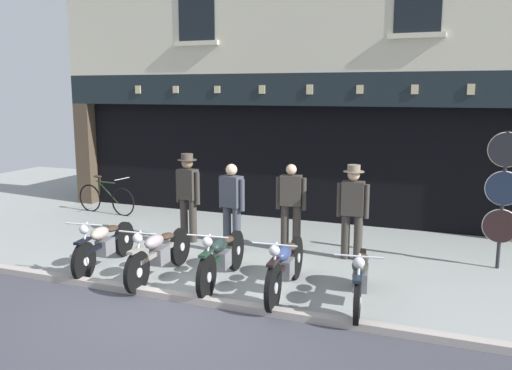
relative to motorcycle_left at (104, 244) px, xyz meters
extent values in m
cube|color=gray|center=(1.78, 4.12, -0.46)|extent=(23.46, 10.00, 0.08)
cube|color=#ABA099|center=(1.78, -0.80, -0.41)|extent=(23.46, 0.16, 0.18)
cube|color=black|center=(1.78, 6.42, 0.88)|extent=(10.54, 4.00, 2.60)
cube|color=#4C3D2D|center=(-3.73, 4.30, 0.88)|extent=(0.44, 0.36, 2.60)
cube|color=black|center=(1.78, 4.67, 1.01)|extent=(10.08, 0.03, 2.18)
cube|color=black|center=(1.78, 4.24, 2.53)|extent=(11.46, 0.24, 0.70)
cube|color=#C6B789|center=(-1.96, 4.10, 2.53)|extent=(0.14, 0.03, 0.19)
cube|color=#C6B789|center=(-0.92, 4.10, 2.53)|extent=(0.14, 0.03, 0.17)
cube|color=#C6B789|center=(0.16, 4.10, 2.53)|extent=(0.14, 0.03, 0.16)
cube|color=#C6B789|center=(1.25, 4.10, 2.53)|extent=(0.14, 0.03, 0.19)
cube|color=#C6B789|center=(2.33, 4.10, 2.53)|extent=(0.14, 0.03, 0.21)
cube|color=#C6B789|center=(3.40, 4.10, 2.53)|extent=(0.14, 0.03, 0.18)
cube|color=#C6B789|center=(4.49, 4.10, 2.53)|extent=(0.14, 0.03, 0.19)
cube|color=#C6B789|center=(5.53, 4.10, 2.53)|extent=(0.14, 0.03, 0.21)
cube|color=beige|center=(1.78, 4.32, 4.27)|extent=(11.46, 0.40, 2.77)
cube|color=black|center=(-0.34, 4.11, 4.27)|extent=(0.90, 0.02, 1.30)
cube|color=beige|center=(-0.34, 4.07, 3.57)|extent=(1.10, 0.12, 0.10)
cube|color=beige|center=(4.47, 4.07, 3.57)|extent=(1.10, 0.12, 0.10)
cylinder|color=black|center=(0.08, -0.63, -0.11)|extent=(0.15, 0.62, 0.62)
cylinder|color=silver|center=(0.08, -0.63, -0.11)|extent=(0.12, 0.15, 0.14)
cylinder|color=black|center=(-0.09, 0.68, -0.11)|extent=(0.16, 0.62, 0.62)
cylinder|color=silver|center=(-0.09, 0.68, -0.11)|extent=(0.13, 0.15, 0.14)
cube|color=black|center=(0.00, 0.02, 0.01)|extent=(0.22, 1.21, 0.07)
cube|color=slate|center=(0.00, 0.02, -0.06)|extent=(0.24, 0.34, 0.26)
ellipsoid|color=#AE9D8F|center=(0.02, -0.13, 0.21)|extent=(0.28, 0.48, 0.20)
ellipsoid|color=#38281E|center=(-0.03, 0.26, 0.19)|extent=(0.24, 0.32, 0.10)
cube|color=black|center=(0.08, -0.63, 0.22)|extent=(0.15, 0.37, 0.04)
sphere|color=silver|center=(0.07, -0.57, 0.39)|extent=(0.15, 0.15, 0.15)
cylinder|color=silver|center=(0.07, -0.57, 0.47)|extent=(0.62, 0.10, 0.02)
cylinder|color=silver|center=(0.08, -0.59, 0.18)|extent=(0.07, 0.25, 0.61)
cylinder|color=black|center=(1.15, -0.78, -0.10)|extent=(0.10, 0.63, 0.63)
cylinder|color=silver|center=(1.15, -0.78, -0.10)|extent=(0.11, 0.14, 0.14)
cylinder|color=black|center=(1.09, 0.60, -0.10)|extent=(0.11, 0.63, 0.63)
cylinder|color=silver|center=(1.09, 0.60, -0.10)|extent=(0.12, 0.14, 0.14)
cube|color=gray|center=(1.12, -0.09, 0.02)|extent=(0.13, 1.27, 0.07)
cube|color=slate|center=(1.12, -0.09, -0.05)|extent=(0.21, 0.33, 0.26)
ellipsoid|color=gray|center=(1.13, -0.26, 0.22)|extent=(0.24, 0.47, 0.20)
ellipsoid|color=#38281E|center=(1.11, 0.16, 0.20)|extent=(0.21, 0.31, 0.10)
cube|color=gray|center=(1.15, -0.78, 0.24)|extent=(0.12, 0.36, 0.04)
sphere|color=silver|center=(1.15, -0.72, 0.40)|extent=(0.15, 0.15, 0.15)
cylinder|color=silver|center=(1.15, -0.72, 0.48)|extent=(0.62, 0.05, 0.02)
cylinder|color=silver|center=(1.15, -0.74, 0.19)|extent=(0.05, 0.23, 0.62)
cylinder|color=black|center=(2.20, -0.62, -0.09)|extent=(0.13, 0.66, 0.65)
cylinder|color=silver|center=(2.20, -0.62, -0.09)|extent=(0.11, 0.15, 0.14)
cylinder|color=black|center=(2.07, 0.72, -0.09)|extent=(0.14, 0.66, 0.65)
cylinder|color=silver|center=(2.07, 0.72, -0.09)|extent=(0.12, 0.15, 0.14)
cube|color=#193223|center=(2.14, 0.05, 0.03)|extent=(0.19, 1.24, 0.07)
cube|color=slate|center=(2.14, 0.05, -0.04)|extent=(0.23, 0.34, 0.26)
ellipsoid|color=#1C2926|center=(2.15, -0.11, 0.23)|extent=(0.26, 0.48, 0.20)
ellipsoid|color=#38281E|center=(2.11, 0.29, 0.21)|extent=(0.23, 0.32, 0.10)
cube|color=#193223|center=(2.20, -0.62, 0.26)|extent=(0.13, 0.37, 0.04)
sphere|color=silver|center=(2.20, -0.56, 0.41)|extent=(0.15, 0.15, 0.15)
cylinder|color=silver|center=(2.20, -0.56, 0.49)|extent=(0.62, 0.08, 0.02)
cylinder|color=silver|center=(2.20, -0.58, 0.20)|extent=(0.06, 0.27, 0.61)
cylinder|color=black|center=(3.23, -0.70, -0.08)|extent=(0.12, 0.68, 0.67)
cylinder|color=silver|center=(3.23, -0.70, -0.08)|extent=(0.11, 0.16, 0.15)
cylinder|color=black|center=(3.13, 0.67, -0.08)|extent=(0.13, 0.68, 0.67)
cylinder|color=silver|center=(3.13, 0.67, -0.08)|extent=(0.12, 0.16, 0.15)
cube|color=black|center=(3.18, -0.02, 0.04)|extent=(0.16, 1.26, 0.07)
cube|color=slate|center=(3.18, -0.02, -0.03)|extent=(0.22, 0.33, 0.26)
ellipsoid|color=navy|center=(3.19, -0.18, 0.24)|extent=(0.25, 0.48, 0.20)
ellipsoid|color=#38281E|center=(3.16, 0.23, 0.22)|extent=(0.22, 0.31, 0.10)
cube|color=black|center=(3.23, -0.70, 0.28)|extent=(0.13, 0.37, 0.04)
sphere|color=silver|center=(3.23, -0.64, 0.42)|extent=(0.15, 0.15, 0.15)
cylinder|color=silver|center=(3.23, -0.64, 0.50)|extent=(0.62, 0.07, 0.02)
cylinder|color=silver|center=(3.23, -0.66, 0.21)|extent=(0.06, 0.26, 0.61)
cylinder|color=black|center=(4.36, -0.69, -0.11)|extent=(0.15, 0.61, 0.61)
cylinder|color=silver|center=(4.36, -0.69, -0.11)|extent=(0.12, 0.15, 0.13)
cylinder|color=black|center=(4.18, 0.61, -0.11)|extent=(0.16, 0.61, 0.61)
cylinder|color=silver|center=(4.18, 0.61, -0.11)|extent=(0.13, 0.15, 0.13)
cube|color=black|center=(4.27, -0.04, 0.01)|extent=(0.23, 1.21, 0.07)
cube|color=slate|center=(4.27, -0.04, -0.06)|extent=(0.24, 0.34, 0.26)
ellipsoid|color=#272A21|center=(4.29, -0.20, 0.21)|extent=(0.28, 0.48, 0.20)
ellipsoid|color=#38281E|center=(4.24, 0.19, 0.19)|extent=(0.24, 0.32, 0.10)
cube|color=black|center=(4.36, -0.69, 0.21)|extent=(0.15, 0.37, 0.04)
sphere|color=silver|center=(4.35, -0.64, 0.39)|extent=(0.15, 0.15, 0.15)
cylinder|color=silver|center=(4.35, -0.64, 0.47)|extent=(0.62, 0.10, 0.02)
cylinder|color=silver|center=(4.35, -0.66, 0.18)|extent=(0.07, 0.29, 0.60)
cylinder|color=#38332D|center=(0.64, 1.93, 0.02)|extent=(0.15, 0.15, 0.86)
cylinder|color=#38332D|center=(0.42, 1.96, 0.02)|extent=(0.15, 0.15, 0.86)
cube|color=#38332D|center=(0.53, 1.94, 0.72)|extent=(0.41, 0.28, 0.59)
cube|color=silver|center=(0.55, 2.06, 0.79)|extent=(0.14, 0.04, 0.33)
cube|color=brown|center=(0.55, 2.07, 0.78)|extent=(0.05, 0.02, 0.31)
cylinder|color=#38332D|center=(0.76, 1.90, 0.66)|extent=(0.09, 0.09, 0.63)
cylinder|color=#38332D|center=(0.30, 1.99, 0.66)|extent=(0.09, 0.09, 0.63)
sphere|color=#9E7A5B|center=(0.53, 1.94, 1.14)|extent=(0.22, 0.22, 0.22)
cylinder|color=#4C4238|center=(0.53, 1.94, 1.20)|extent=(0.37, 0.37, 0.01)
cylinder|color=#4C4238|center=(0.53, 1.94, 1.26)|extent=(0.23, 0.23, 0.12)
cylinder|color=#3D424C|center=(1.76, 1.49, 0.03)|extent=(0.15, 0.15, 0.89)
cylinder|color=#3D424C|center=(1.54, 1.54, 0.03)|extent=(0.15, 0.15, 0.89)
cube|color=#3D424C|center=(1.65, 1.52, 0.73)|extent=(0.42, 0.31, 0.56)
cube|color=silver|center=(1.68, 1.63, 0.80)|extent=(0.14, 0.05, 0.31)
cube|color=black|center=(1.68, 1.64, 0.79)|extent=(0.05, 0.02, 0.29)
cylinder|color=#3D424C|center=(1.88, 1.46, 0.69)|extent=(0.09, 0.09, 0.57)
cylinder|color=#3D424C|center=(1.42, 1.57, 0.69)|extent=(0.09, 0.09, 0.57)
sphere|color=beige|center=(1.65, 1.52, 1.13)|extent=(0.21, 0.21, 0.21)
cylinder|color=#38332D|center=(2.70, 2.07, 0.02)|extent=(0.15, 0.15, 0.88)
cylinder|color=#38332D|center=(2.49, 2.04, 0.02)|extent=(0.15, 0.15, 0.88)
cube|color=#38332D|center=(2.60, 2.05, 0.72)|extent=(0.41, 0.27, 0.55)
cube|color=silver|center=(2.58, 2.17, 0.79)|extent=(0.14, 0.04, 0.31)
cube|color=black|center=(2.58, 2.18, 0.78)|extent=(0.05, 0.02, 0.29)
cylinder|color=#38332D|center=(2.83, 2.09, 0.66)|extent=(0.09, 0.09, 0.59)
cylinder|color=#38332D|center=(2.36, 2.02, 0.66)|extent=(0.09, 0.09, 0.59)
sphere|color=beige|center=(2.60, 2.05, 1.11)|extent=(0.19, 0.19, 0.19)
cylinder|color=#38332D|center=(3.85, 1.98, -0.01)|extent=(0.15, 0.15, 0.81)
cylinder|color=#38332D|center=(3.63, 1.97, -0.01)|extent=(0.15, 0.15, 0.81)
cube|color=#38332D|center=(3.74, 1.97, 0.67)|extent=(0.39, 0.24, 0.59)
cube|color=white|center=(3.74, 2.09, 0.75)|extent=(0.14, 0.03, 0.33)
cube|color=maroon|center=(3.74, 2.10, 0.73)|extent=(0.05, 0.02, 0.31)
cylinder|color=#38332D|center=(3.98, 1.99, 0.63)|extent=(0.09, 0.09, 0.59)
cylinder|color=#38332D|center=(3.51, 1.96, 0.63)|extent=(0.09, 0.09, 0.59)
sphere|color=tan|center=(3.74, 1.97, 1.09)|extent=(0.21, 0.21, 0.21)
cylinder|color=#7F705B|center=(3.74, 1.97, 1.14)|extent=(0.36, 0.36, 0.01)
cylinder|color=#7F705B|center=(3.74, 1.97, 1.20)|extent=(0.22, 0.22, 0.12)
cylinder|color=#232328|center=(6.12, 2.36, 0.73)|extent=(0.06, 0.06, 2.29)
cylinder|color=black|center=(6.12, 2.34, 1.58)|extent=(0.55, 0.03, 0.55)
torus|color=beige|center=(6.12, 2.36, 1.58)|extent=(0.58, 0.04, 0.58)
cylinder|color=#192338|center=(6.12, 2.34, 0.94)|extent=(0.55, 0.03, 0.55)
torus|color=silver|center=(6.12, 2.36, 0.94)|extent=(0.58, 0.04, 0.58)
cylinder|color=black|center=(6.12, 2.34, 0.31)|extent=(0.55, 0.03, 0.55)
torus|color=silver|center=(6.12, 2.36, 0.31)|extent=(0.58, 0.04, 0.58)
cube|color=silver|center=(-0.15, 4.52, 1.30)|extent=(0.82, 0.02, 0.96)
cube|color=#511E19|center=(-0.15, 4.50, 1.68)|extent=(0.82, 0.01, 0.20)
torus|color=black|center=(-1.97, 3.31, -0.09)|extent=(0.69, 0.11, 0.69)
torus|color=black|center=(-3.00, 3.42, -0.09)|extent=(0.69, 0.11, 0.69)
cylinder|color=#23381E|center=(-2.38, 3.36, 0.09)|extent=(0.59, 0.09, 0.49)
cylinder|color=#23381E|center=(-2.49, 3.37, 0.35)|extent=(0.57, 0.09, 0.03)
cylinder|color=#23381E|center=(-2.67, 3.39, 0.21)|extent=(0.10, 0.04, 0.52)
ellipsoid|color=#332319|center=(-2.71, 3.39, 0.47)|extent=(0.25, 0.14, 0.06)
cylinder|color=silver|center=(-1.97, 3.31, 0.47)|extent=(0.07, 0.50, 0.02)
camera|label=1|loc=(5.50, -7.12, 2.51)|focal=37.74mm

